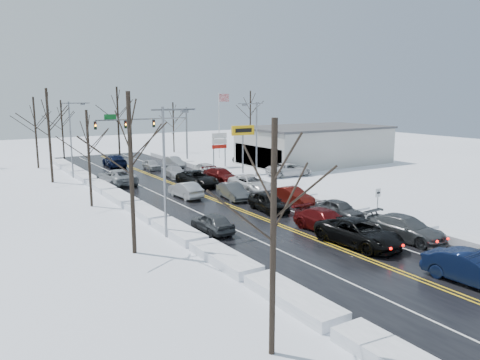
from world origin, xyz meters
TOP-DOWN VIEW (x-y plane):
  - ground at (0.00, 0.00)m, footprint 160.00×160.00m
  - road_surface at (0.00, 2.00)m, footprint 14.00×84.00m
  - snow_bank_left at (-7.60, 2.00)m, footprint 1.71×72.00m
  - snow_bank_right at (7.60, 2.00)m, footprint 1.71×72.00m
  - traffic_signal_mast at (3.45, 27.99)m, footprint 13.28×0.39m
  - tires_plus_sign at (10.50, 15.99)m, footprint 3.20×0.34m
  - used_vehicles_sign at (10.50, 22.00)m, footprint 2.20×0.22m
  - speed_limit_sign at (8.20, -8.00)m, footprint 0.55×0.09m
  - flagpole at (15.17, 30.00)m, footprint 1.87×1.20m
  - dealership_building at (23.98, 18.00)m, footprint 20.40×12.40m
  - streetlight_ne at (8.30, 10.00)m, footprint 3.20×0.25m
  - streetlight_sw at (-8.30, -4.00)m, footprint 3.20×0.25m
  - streetlight_nw at (-8.30, 24.00)m, footprint 3.20×0.25m
  - tree_left_a at (-11.00, -20.00)m, footprint 3.60×3.60m
  - tree_left_b at (-11.50, -6.00)m, footprint 4.00×4.00m
  - tree_left_c at (-10.50, 8.00)m, footprint 3.40×3.40m
  - tree_left_d at (-11.20, 22.00)m, footprint 4.20×4.20m
  - tree_left_e at (-10.80, 34.00)m, footprint 3.80×3.80m
  - tree_far_b at (-6.00, 41.00)m, footprint 3.60×3.60m
  - tree_far_c at (2.00, 39.00)m, footprint 4.40×4.40m
  - tree_far_d at (12.00, 40.50)m, footprint 3.40×3.40m
  - tree_far_e at (28.00, 41.00)m, footprint 4.20×4.20m
  - queued_car_1 at (1.80, -20.17)m, footprint 2.15×5.22m
  - queued_car_2 at (1.55, -12.41)m, footprint 3.24×6.33m
  - queued_car_3 at (1.85, -8.89)m, footprint 2.52×5.58m
  - queued_car_4 at (1.83, -1.76)m, footprint 2.30×4.85m
  - queued_car_5 at (1.64, 3.83)m, footprint 2.18×4.80m
  - queued_car_6 at (1.72, 11.35)m, footprint 2.88×6.04m
  - queued_car_7 at (1.84, 17.38)m, footprint 2.53×4.93m
  - queued_car_8 at (1.70, 24.71)m, footprint 1.71×3.93m
  - queued_car_11 at (5.09, -13.27)m, footprint 2.98×5.93m
  - queued_car_12 at (5.29, -6.68)m, footprint 1.88×4.44m
  - queued_car_13 at (5.19, -0.79)m, footprint 1.69×4.62m
  - queued_car_14 at (5.06, 5.72)m, footprint 3.12×6.20m
  - queued_car_15 at (5.05, 12.06)m, footprint 2.61×5.52m
  - queued_car_16 at (5.44, 16.17)m, footprint 2.00×4.86m
  - queued_car_17 at (5.11, 25.10)m, footprint 1.88×4.38m
  - oncoming_car_0 at (-1.85, 6.81)m, footprint 1.79×4.66m
  - oncoming_car_1 at (-5.43, 16.94)m, footprint 3.44×6.38m
  - oncoming_car_2 at (-1.66, 29.77)m, footprint 2.66×5.91m
  - oncoming_car_3 at (-5.18, -4.63)m, footprint 1.76×4.28m
  - parked_car_0 at (14.17, 11.14)m, footprint 6.07×3.38m
  - parked_car_1 at (16.96, 15.69)m, footprint 2.12×4.96m
  - parked_car_2 at (15.16, 22.85)m, footprint 2.11×4.57m

SIDE VIEW (x-z plane):
  - ground at x=0.00m, z-range 0.00..0.00m
  - snow_bank_left at x=-7.60m, z-range -0.29..0.29m
  - snow_bank_right at x=7.60m, z-range -0.29..0.29m
  - queued_car_1 at x=1.80m, z-range -0.84..0.84m
  - queued_car_2 at x=1.55m, z-range -0.86..0.86m
  - queued_car_3 at x=1.85m, z-range -0.79..0.79m
  - queued_car_4 at x=1.83m, z-range -0.80..0.80m
  - queued_car_5 at x=1.64m, z-range -0.76..0.76m
  - queued_car_6 at x=1.72m, z-range -0.83..0.83m
  - queued_car_7 at x=1.84m, z-range -0.69..0.69m
  - queued_car_8 at x=1.70m, z-range -0.66..0.66m
  - queued_car_11 at x=5.09m, z-range -0.83..0.83m
  - queued_car_12 at x=5.29m, z-range -0.75..0.75m
  - queued_car_13 at x=5.19m, z-range -0.76..0.76m
  - queued_car_14 at x=5.06m, z-range -0.84..0.84m
  - queued_car_15 at x=5.05m, z-range -0.78..0.78m
  - queued_car_16 at x=5.44m, z-range -0.82..0.82m
  - queued_car_17 at x=5.11m, z-range -0.70..0.70m
  - oncoming_car_0 at x=-1.85m, z-range -0.76..0.76m
  - oncoming_car_1 at x=-5.43m, z-range -0.85..0.85m
  - oncoming_car_2 at x=-1.66m, z-range -0.84..0.84m
  - oncoming_car_3 at x=-5.18m, z-range -0.73..0.73m
  - parked_car_0 at x=14.17m, z-range -0.80..0.80m
  - parked_car_1 at x=16.96m, z-range -0.71..0.71m
  - parked_car_2 at x=15.16m, z-range -0.76..0.76m
  - road_surface at x=0.00m, z-range 0.00..0.01m
  - speed_limit_sign at x=8.20m, z-range 0.46..2.81m
  - dealership_building at x=23.98m, z-range 0.01..5.31m
  - used_vehicles_sign at x=10.50m, z-range 0.99..5.64m
  - tires_plus_sign at x=10.50m, z-range 1.99..7.99m
  - streetlight_ne at x=8.30m, z-range 0.81..9.81m
  - streetlight_sw at x=-8.30m, z-range 0.81..9.81m
  - streetlight_nw at x=-8.30m, z-range 0.81..9.81m
  - traffic_signal_mast at x=3.45m, z-range 1.48..9.48m
  - flagpole at x=15.17m, z-range 0.93..10.93m
  - tree_left_c at x=-10.50m, z-range 1.69..10.19m
  - tree_far_d at x=12.00m, z-range 1.69..10.19m
  - tree_left_a at x=-11.00m, z-range 1.79..10.79m
  - tree_far_b at x=-6.00m, z-range 1.79..10.79m
  - tree_left_e at x=-10.80m, z-range 1.89..11.39m
  - tree_left_b at x=-11.50m, z-range 1.99..11.99m
  - tree_left_d at x=-11.20m, z-range 2.08..12.58m
  - tree_far_e at x=28.00m, z-range 2.08..12.58m
  - tree_far_c at x=2.00m, z-range 2.18..13.18m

